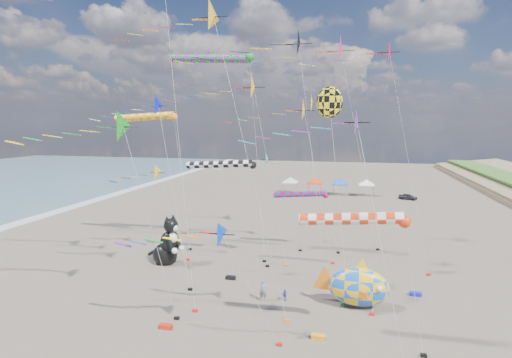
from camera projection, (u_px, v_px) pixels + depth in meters
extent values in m
cone|color=yellow|center=(161.00, 173.00, 40.94)|extent=(1.76, 1.89, 1.95)
cylinder|color=#B2B2B2|center=(175.00, 217.00, 41.25)|extent=(2.80, 0.02, 9.10)
cube|color=black|center=(188.00, 259.00, 41.55)|extent=(0.36, 0.24, 0.20)
cone|color=#148E1D|center=(140.00, 126.00, 27.64)|extent=(2.22, 2.38, 2.45)
cylinder|color=#B2B2B2|center=(159.00, 225.00, 28.34)|extent=(2.39, 0.02, 13.97)
cube|color=black|center=(177.00, 318.00, 29.02)|extent=(0.36, 0.24, 0.20)
cone|color=#0337BA|center=(228.00, 231.00, 25.33)|extent=(1.73, 1.85, 1.91)
cylinder|color=#B2B2B2|center=(254.00, 289.00, 25.46)|extent=(3.37, 0.02, 7.39)
cube|color=black|center=(279.00, 344.00, 25.58)|extent=(0.36, 0.24, 0.20)
cone|color=#FFAB15|center=(270.00, 86.00, 37.81)|extent=(2.37, 2.53, 2.61)
cylinder|color=#B2B2B2|center=(278.00, 178.00, 38.84)|extent=(1.79, 0.02, 17.70)
cube|color=black|center=(286.00, 265.00, 39.85)|extent=(0.36, 0.24, 0.20)
cylinder|color=#B2B2B2|center=(180.00, 149.00, 28.68)|extent=(1.70, 0.02, 24.68)
cube|color=black|center=(195.00, 311.00, 30.18)|extent=(0.36, 0.24, 0.20)
cone|color=#23BFCB|center=(267.00, 161.00, 44.03)|extent=(1.68, 1.80, 1.86)
cylinder|color=#B2B2B2|center=(284.00, 206.00, 44.29)|extent=(3.87, 0.02, 10.07)
cube|color=black|center=(300.00, 250.00, 44.53)|extent=(0.36, 0.24, 0.20)
cone|color=#0614BE|center=(164.00, 105.00, 32.34)|extent=(1.74, 1.86, 1.92)
cylinder|color=#B2B2B2|center=(178.00, 200.00, 33.21)|extent=(1.88, 0.02, 15.67)
cube|color=black|center=(190.00, 289.00, 34.07)|extent=(0.36, 0.24, 0.20)
cone|color=red|center=(403.00, 51.00, 35.29)|extent=(2.08, 2.23, 2.30)
cylinder|color=#B2B2B2|center=(416.00, 166.00, 36.34)|extent=(3.28, 0.02, 20.51)
cube|color=black|center=(429.00, 275.00, 37.37)|extent=(0.36, 0.24, 0.20)
cone|color=#7F2293|center=(365.00, 121.00, 20.51)|extent=(1.48, 1.59, 1.64)
cylinder|color=#B2B2B2|center=(387.00, 257.00, 21.16)|extent=(2.88, 0.02, 14.25)
cone|color=black|center=(301.00, 42.00, 34.07)|extent=(2.45, 2.62, 2.70)
cylinder|color=#B2B2B2|center=(314.00, 165.00, 35.23)|extent=(2.67, 0.02, 21.05)
cube|color=black|center=(326.00, 279.00, 36.37)|extent=(0.36, 0.24, 0.20)
cone|color=#E71D60|center=(353.00, 50.00, 42.60)|extent=(3.10, 3.32, 3.42)
cylinder|color=#B2B2B2|center=(366.00, 153.00, 43.72)|extent=(3.46, 0.02, 21.90)
cube|color=black|center=(378.00, 249.00, 44.83)|extent=(0.36, 0.24, 0.20)
cone|color=gold|center=(232.00, 17.00, 26.59)|extent=(2.12, 2.27, 2.34)
cylinder|color=#B2B2B2|center=(261.00, 175.00, 27.61)|extent=(3.94, 0.02, 21.19)
cube|color=black|center=(287.00, 321.00, 28.61)|extent=(0.36, 0.24, 0.20)
cone|color=#FFA417|center=(315.00, 110.00, 38.85)|extent=(2.29, 2.45, 2.53)
cylinder|color=#B2B2B2|center=(324.00, 188.00, 39.68)|extent=(2.15, 0.02, 15.45)
cube|color=black|center=(333.00, 263.00, 40.49)|extent=(0.36, 0.24, 0.20)
cylinder|color=red|center=(351.00, 219.00, 24.25)|extent=(6.22, 0.74, 0.74)
sphere|color=red|center=(405.00, 222.00, 23.54)|extent=(0.78, 0.78, 0.78)
cylinder|color=#B2B2B2|center=(414.00, 290.00, 23.95)|extent=(1.52, 0.02, 8.41)
cube|color=black|center=(424.00, 355.00, 24.35)|extent=(0.36, 0.24, 0.20)
cylinder|color=#17812B|center=(210.00, 59.00, 39.47)|extent=(8.07, 0.82, 0.82)
sphere|color=#17812B|center=(250.00, 57.00, 38.55)|extent=(0.86, 0.86, 0.86)
cylinder|color=#B2B2B2|center=(257.00, 163.00, 39.79)|extent=(1.52, 0.02, 20.50)
cube|color=black|center=(264.00, 261.00, 41.03)|extent=(0.36, 0.24, 0.20)
cylinder|color=black|center=(219.00, 164.00, 39.36)|extent=(6.81, 0.69, 0.69)
sphere|color=black|center=(253.00, 165.00, 38.58)|extent=(0.73, 0.73, 0.73)
cylinder|color=#B2B2B2|center=(260.00, 217.00, 39.11)|extent=(1.52, 0.02, 10.15)
cube|color=black|center=(267.00, 266.00, 39.63)|extent=(0.36, 0.24, 0.20)
cylinder|color=red|center=(299.00, 194.00, 43.89)|extent=(5.73, 0.62, 0.62)
sphere|color=red|center=(326.00, 195.00, 43.23)|extent=(0.65, 0.65, 0.65)
cylinder|color=#B2B2B2|center=(332.00, 224.00, 43.50)|extent=(1.52, 0.02, 6.42)
cube|color=black|center=(338.00, 252.00, 43.76)|extent=(0.36, 0.24, 0.20)
cylinder|color=orange|center=(144.00, 117.00, 44.02)|extent=(7.12, 0.80, 0.80)
sphere|color=orange|center=(174.00, 117.00, 43.21)|extent=(0.84, 0.84, 0.84)
cylinder|color=#B2B2B2|center=(182.00, 185.00, 44.06)|extent=(1.52, 0.02, 14.86)
cube|color=black|center=(190.00, 249.00, 44.91)|extent=(0.36, 0.24, 0.20)
ellipsoid|color=yellow|center=(330.00, 102.00, 33.80)|extent=(2.20, 0.40, 2.64)
cone|color=yellow|center=(312.00, 103.00, 34.15)|extent=(0.12, 1.80, 1.80)
cylinder|color=#B2B2B2|center=(338.00, 197.00, 33.71)|extent=(2.03, 2.03, 15.92)
cube|color=black|center=(348.00, 291.00, 33.61)|extent=(0.36, 0.24, 0.20)
ellipsoid|color=blue|center=(358.00, 287.00, 30.60)|extent=(4.82, 2.57, 3.06)
cone|color=orange|center=(324.00, 284.00, 31.21)|extent=(2.23, 0.49, 2.24)
cone|color=yellow|center=(362.00, 268.00, 30.34)|extent=(1.62, 0.37, 1.63)
cylinder|color=#B2B2B2|center=(373.00, 305.00, 30.02)|extent=(0.27, 1.04, 1.22)
cube|color=red|center=(372.00, 314.00, 29.63)|extent=(0.36, 0.24, 0.20)
imported|color=slate|center=(263.00, 291.00, 31.89)|extent=(0.71, 0.53, 1.78)
imported|color=#278626|center=(343.00, 302.00, 30.74)|extent=(0.51, 0.40, 1.02)
imported|color=#3033AE|center=(285.00, 295.00, 32.06)|extent=(0.54, 0.55, 0.93)
cube|color=#1415D0|center=(416.00, 294.00, 32.99)|extent=(0.90, 0.44, 0.30)
cube|color=black|center=(231.00, 278.00, 36.49)|extent=(0.90, 0.44, 0.30)
cube|color=red|center=(166.00, 327.00, 27.71)|extent=(0.90, 0.44, 0.30)
cube|color=orange|center=(318.00, 337.00, 26.37)|extent=(0.90, 0.44, 0.30)
cube|color=silver|center=(290.00, 182.00, 81.33)|extent=(3.00, 3.00, 0.15)
pyramid|color=silver|center=(290.00, 177.00, 81.19)|extent=(4.20, 4.20, 1.00)
cylinder|color=#999999|center=(283.00, 189.00, 80.54)|extent=(0.08, 0.08, 2.20)
cylinder|color=#999999|center=(296.00, 189.00, 79.94)|extent=(0.08, 0.08, 2.20)
cylinder|color=#999999|center=(285.00, 187.00, 83.04)|extent=(0.08, 0.08, 2.20)
cylinder|color=#999999|center=(297.00, 187.00, 82.45)|extent=(0.08, 0.08, 2.20)
cube|color=red|center=(315.00, 183.00, 80.19)|extent=(3.00, 3.00, 0.15)
pyramid|color=red|center=(315.00, 178.00, 80.04)|extent=(4.20, 4.20, 1.00)
cylinder|color=#999999|center=(308.00, 189.00, 79.39)|extent=(0.08, 0.08, 2.20)
cylinder|color=#999999|center=(321.00, 190.00, 78.80)|extent=(0.08, 0.08, 2.20)
cylinder|color=#999999|center=(309.00, 187.00, 81.90)|extent=(0.08, 0.08, 2.20)
cylinder|color=#999999|center=(322.00, 188.00, 81.30)|extent=(0.08, 0.08, 2.20)
cube|color=blue|center=(340.00, 184.00, 79.04)|extent=(3.00, 3.00, 0.15)
pyramid|color=blue|center=(340.00, 179.00, 78.90)|extent=(4.20, 4.20, 1.00)
cylinder|color=#999999|center=(333.00, 190.00, 78.25)|extent=(0.08, 0.08, 2.20)
cylinder|color=#999999|center=(347.00, 191.00, 77.65)|extent=(0.08, 0.08, 2.20)
cylinder|color=#999999|center=(334.00, 188.00, 80.75)|extent=(0.08, 0.08, 2.20)
cylinder|color=#999999|center=(347.00, 189.00, 80.16)|extent=(0.08, 0.08, 2.20)
cube|color=white|center=(366.00, 185.00, 77.90)|extent=(3.00, 3.00, 0.15)
pyramid|color=white|center=(367.00, 179.00, 77.75)|extent=(4.20, 4.20, 1.00)
cylinder|color=#999999|center=(359.00, 191.00, 77.10)|extent=(0.08, 0.08, 2.20)
cylinder|color=#999999|center=(373.00, 192.00, 76.51)|extent=(0.08, 0.08, 2.20)
cylinder|color=#999999|center=(359.00, 189.00, 79.61)|extent=(0.08, 0.08, 2.20)
cylinder|color=#999999|center=(373.00, 190.00, 79.01)|extent=(0.08, 0.08, 2.20)
imported|color=#26262D|center=(408.00, 197.00, 74.49)|extent=(3.56, 2.46, 1.13)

